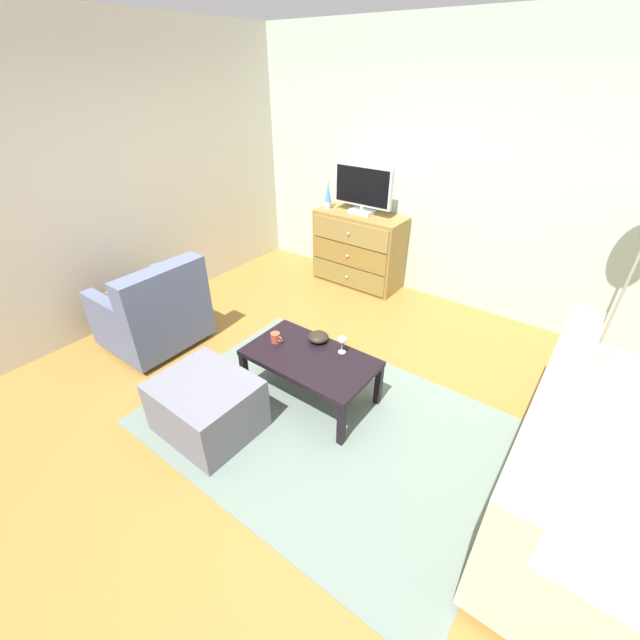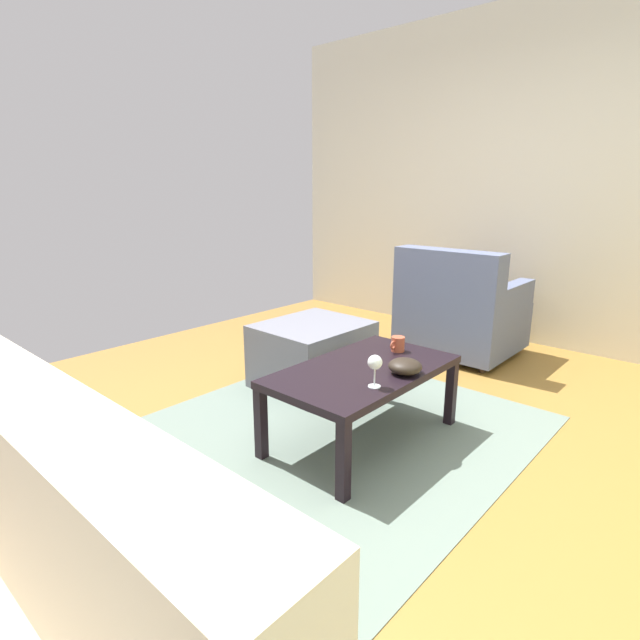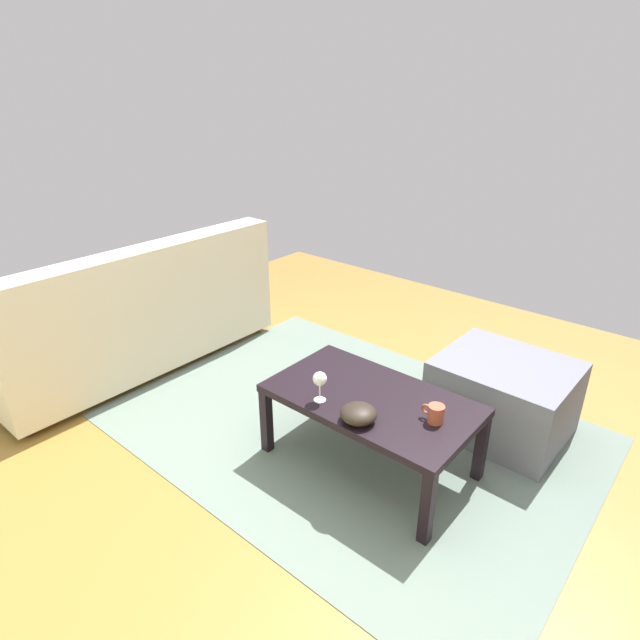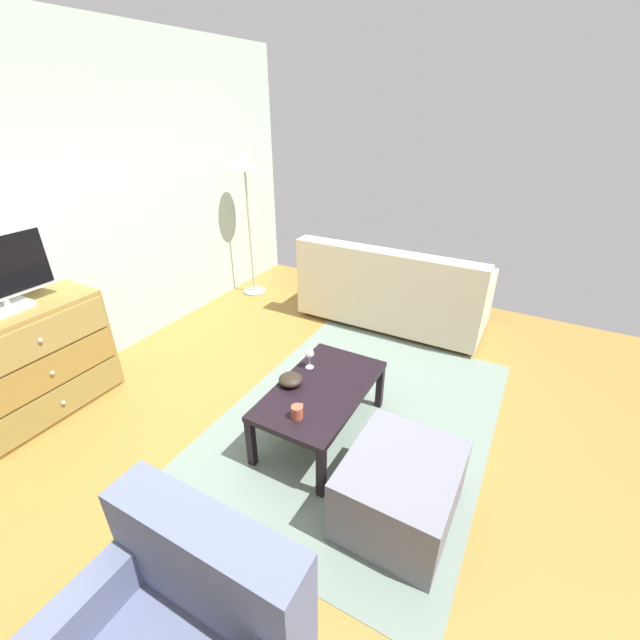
% 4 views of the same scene
% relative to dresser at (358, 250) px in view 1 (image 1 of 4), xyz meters
% --- Properties ---
extents(ground_plane, '(5.48, 5.11, 0.05)m').
position_rel_dresser_xyz_m(ground_plane, '(0.89, -2.00, -0.47)').
color(ground_plane, olive).
extents(wall_accent_rear, '(5.48, 0.12, 2.78)m').
position_rel_dresser_xyz_m(wall_accent_rear, '(0.89, 0.31, 0.95)').
color(wall_accent_rear, '#B2C7B5').
rests_on(wall_accent_rear, ground_plane).
extents(wall_plain_left, '(0.12, 5.11, 2.78)m').
position_rel_dresser_xyz_m(wall_plain_left, '(-1.61, -2.00, 0.95)').
color(wall_plain_left, beige).
rests_on(wall_plain_left, ground_plane).
extents(area_rug, '(2.60, 1.90, 0.01)m').
position_rel_dresser_xyz_m(area_rug, '(1.09, -2.20, -0.44)').
color(area_rug, slate).
rests_on(area_rug, ground_plane).
extents(dresser, '(1.07, 0.49, 0.88)m').
position_rel_dresser_xyz_m(dresser, '(0.00, 0.00, 0.00)').
color(dresser, olive).
rests_on(dresser, ground_plane).
extents(tv, '(0.73, 0.18, 0.54)m').
position_rel_dresser_xyz_m(tv, '(-0.00, 0.02, 0.73)').
color(tv, silver).
rests_on(tv, dresser).
extents(lava_lamp, '(0.09, 0.09, 0.33)m').
position_rel_dresser_xyz_m(lava_lamp, '(-0.44, -0.04, 0.59)').
color(lava_lamp, '#B7B7BC').
rests_on(lava_lamp, dresser).
extents(coffee_table, '(1.03, 0.59, 0.41)m').
position_rel_dresser_xyz_m(coffee_table, '(0.82, -2.02, -0.07)').
color(coffee_table, black).
rests_on(coffee_table, ground_plane).
extents(wine_glass, '(0.07, 0.07, 0.16)m').
position_rel_dresser_xyz_m(wine_glass, '(0.99, -1.83, 0.09)').
color(wine_glass, silver).
rests_on(wine_glass, coffee_table).
extents(mug, '(0.11, 0.08, 0.08)m').
position_rel_dresser_xyz_m(mug, '(0.48, -2.03, 0.02)').
color(mug, '#A64A33').
rests_on(mug, coffee_table).
extents(bowl_decorative, '(0.17, 0.17, 0.08)m').
position_rel_dresser_xyz_m(bowl_decorative, '(0.75, -1.81, 0.01)').
color(bowl_decorative, black).
rests_on(bowl_decorative, coffee_table).
extents(couch_large, '(0.85, 1.94, 0.89)m').
position_rel_dresser_xyz_m(couch_large, '(2.72, -1.86, -0.09)').
color(couch_large, '#332319').
rests_on(couch_large, ground_plane).
extents(armchair, '(0.80, 0.84, 0.87)m').
position_rel_dresser_xyz_m(armchair, '(-0.84, -2.30, -0.09)').
color(armchair, '#332319').
rests_on(armchair, ground_plane).
extents(ottoman, '(0.71, 0.61, 0.44)m').
position_rel_dresser_xyz_m(ottoman, '(0.42, -2.75, -0.22)').
color(ottoman, slate).
rests_on(ottoman, ground_plane).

